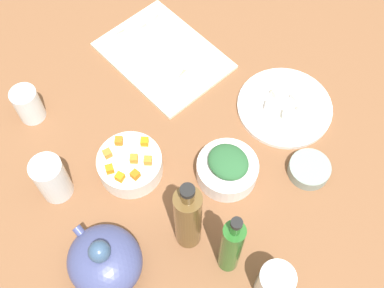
{
  "coord_description": "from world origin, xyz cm",
  "views": [
    {
      "loc": [
        -40.44,
        38.89,
        108.29
      ],
      "look_at": [
        0.0,
        0.0,
        8.0
      ],
      "focal_mm": 44.78,
      "sensor_mm": 36.0,
      "label": 1
    }
  ],
  "objects_px": {
    "bottle_1": "(231,247)",
    "drinking_glass_1": "(52,179)",
    "bottle_2": "(188,218)",
    "teapot": "(105,261)",
    "drinking_glass_2": "(274,284)",
    "bowl_greens": "(227,170)",
    "cutting_board": "(163,56)",
    "drinking_glass_0": "(28,104)",
    "bowl_carrots": "(130,165)",
    "bowl_small_side": "(309,169)",
    "plate_tofu": "(285,107)"
  },
  "relations": [
    {
      "from": "plate_tofu",
      "to": "drinking_glass_2",
      "type": "height_order",
      "value": "drinking_glass_2"
    },
    {
      "from": "bowl_greens",
      "to": "bowl_carrots",
      "type": "xyz_separation_m",
      "value": [
        0.17,
        0.16,
        0.0
      ]
    },
    {
      "from": "bowl_carrots",
      "to": "drinking_glass_1",
      "type": "bearing_deg",
      "value": 63.15
    },
    {
      "from": "teapot",
      "to": "drinking_glass_1",
      "type": "relative_size",
      "value": 1.43
    },
    {
      "from": "bowl_greens",
      "to": "drinking_glass_0",
      "type": "relative_size",
      "value": 1.5
    },
    {
      "from": "bottle_1",
      "to": "drinking_glass_1",
      "type": "xyz_separation_m",
      "value": [
        0.4,
        0.17,
        -0.05
      ]
    },
    {
      "from": "cutting_board",
      "to": "bowl_small_side",
      "type": "xyz_separation_m",
      "value": [
        -0.51,
        -0.01,
        0.01
      ]
    },
    {
      "from": "drinking_glass_1",
      "to": "bottle_2",
      "type": "bearing_deg",
      "value": -154.03
    },
    {
      "from": "bowl_small_side",
      "to": "bottle_1",
      "type": "height_order",
      "value": "bottle_1"
    },
    {
      "from": "cutting_board",
      "to": "bowl_small_side",
      "type": "distance_m",
      "value": 0.51
    },
    {
      "from": "bowl_small_side",
      "to": "plate_tofu",
      "type": "bearing_deg",
      "value": -31.79
    },
    {
      "from": "drinking_glass_1",
      "to": "bottle_1",
      "type": "bearing_deg",
      "value": -157.34
    },
    {
      "from": "cutting_board",
      "to": "drinking_glass_0",
      "type": "height_order",
      "value": "drinking_glass_0"
    },
    {
      "from": "drinking_glass_0",
      "to": "drinking_glass_1",
      "type": "distance_m",
      "value": 0.23
    },
    {
      "from": "bottle_2",
      "to": "drinking_glass_1",
      "type": "xyz_separation_m",
      "value": [
        0.3,
        0.15,
        -0.05
      ]
    },
    {
      "from": "cutting_board",
      "to": "plate_tofu",
      "type": "distance_m",
      "value": 0.37
    },
    {
      "from": "bottle_1",
      "to": "bowl_small_side",
      "type": "bearing_deg",
      "value": -86.71
    },
    {
      "from": "bottle_1",
      "to": "drinking_glass_1",
      "type": "bearing_deg",
      "value": 22.66
    },
    {
      "from": "cutting_board",
      "to": "plate_tofu",
      "type": "relative_size",
      "value": 1.37
    },
    {
      "from": "bowl_carrots",
      "to": "drinking_glass_2",
      "type": "height_order",
      "value": "drinking_glass_2"
    },
    {
      "from": "cutting_board",
      "to": "bowl_greens",
      "type": "xyz_separation_m",
      "value": [
        -0.38,
        0.14,
        0.02
      ]
    },
    {
      "from": "bowl_carrots",
      "to": "drinking_glass_0",
      "type": "relative_size",
      "value": 1.58
    },
    {
      "from": "bowl_carrots",
      "to": "drinking_glass_1",
      "type": "relative_size",
      "value": 1.23
    },
    {
      "from": "bowl_small_side",
      "to": "drinking_glass_0",
      "type": "bearing_deg",
      "value": 32.72
    },
    {
      "from": "teapot",
      "to": "bottle_2",
      "type": "relative_size",
      "value": 0.68
    },
    {
      "from": "bottle_2",
      "to": "teapot",
      "type": "bearing_deg",
      "value": 68.12
    },
    {
      "from": "bottle_2",
      "to": "drinking_glass_2",
      "type": "bearing_deg",
      "value": -167.81
    },
    {
      "from": "bottle_2",
      "to": "drinking_glass_0",
      "type": "bearing_deg",
      "value": 7.23
    },
    {
      "from": "cutting_board",
      "to": "drinking_glass_1",
      "type": "height_order",
      "value": "drinking_glass_1"
    },
    {
      "from": "drinking_glass_2",
      "to": "bottle_2",
      "type": "bearing_deg",
      "value": 12.19
    },
    {
      "from": "teapot",
      "to": "bowl_greens",
      "type": "bearing_deg",
      "value": -93.83
    },
    {
      "from": "bottle_2",
      "to": "drinking_glass_2",
      "type": "distance_m",
      "value": 0.22
    },
    {
      "from": "plate_tofu",
      "to": "drinking_glass_0",
      "type": "height_order",
      "value": "drinking_glass_0"
    },
    {
      "from": "drinking_glass_2",
      "to": "drinking_glass_0",
      "type": "bearing_deg",
      "value": 8.67
    },
    {
      "from": "plate_tofu",
      "to": "bowl_small_side",
      "type": "relative_size",
      "value": 2.48
    },
    {
      "from": "plate_tofu",
      "to": "bowl_small_side",
      "type": "bearing_deg",
      "value": 148.21
    },
    {
      "from": "bottle_1",
      "to": "drinking_glass_2",
      "type": "distance_m",
      "value": 0.12
    },
    {
      "from": "bowl_greens",
      "to": "drinking_glass_2",
      "type": "distance_m",
      "value": 0.29
    },
    {
      "from": "bowl_carrots",
      "to": "drinking_glass_2",
      "type": "relative_size",
      "value": 1.42
    },
    {
      "from": "bowl_carrots",
      "to": "drinking_glass_1",
      "type": "height_order",
      "value": "drinking_glass_1"
    },
    {
      "from": "cutting_board",
      "to": "bowl_carrots",
      "type": "bearing_deg",
      "value": 125.35
    },
    {
      "from": "cutting_board",
      "to": "drinking_glass_2",
      "type": "xyz_separation_m",
      "value": [
        -0.64,
        0.26,
        0.05
      ]
    },
    {
      "from": "plate_tofu",
      "to": "bowl_greens",
      "type": "height_order",
      "value": "bowl_greens"
    },
    {
      "from": "bowl_carrots",
      "to": "drinking_glass_0",
      "type": "bearing_deg",
      "value": 15.05
    },
    {
      "from": "bowl_carrots",
      "to": "teapot",
      "type": "distance_m",
      "value": 0.24
    },
    {
      "from": "cutting_board",
      "to": "teapot",
      "type": "bearing_deg",
      "value": 126.18
    },
    {
      "from": "bottle_1",
      "to": "bottle_2",
      "type": "bearing_deg",
      "value": 12.16
    },
    {
      "from": "cutting_board",
      "to": "bowl_small_side",
      "type": "height_order",
      "value": "bowl_small_side"
    },
    {
      "from": "bottle_1",
      "to": "drinking_glass_1",
      "type": "height_order",
      "value": "bottle_1"
    },
    {
      "from": "bowl_carrots",
      "to": "bottle_2",
      "type": "xyz_separation_m",
      "value": [
        -0.22,
        0.02,
        0.09
      ]
    }
  ]
}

